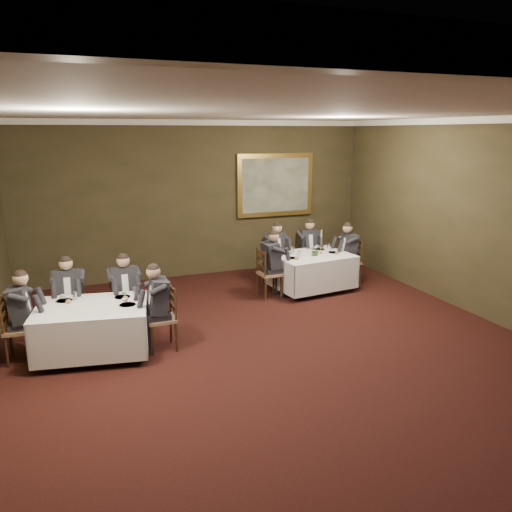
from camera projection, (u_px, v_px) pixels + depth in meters
ground at (289, 363)px, 7.20m from camera, size 10.00×10.00×0.00m
ceiling at (294, 111)px, 6.35m from camera, size 8.00×10.00×0.10m
back_wall at (198, 200)px, 11.30m from camera, size 8.00×0.10×3.50m
crown_molding at (294, 116)px, 6.36m from camera, size 8.00×10.00×0.12m
table_main at (311, 269)px, 10.44m from camera, size 1.73×1.40×0.67m
table_second at (93, 326)px, 7.39m from camera, size 1.79×1.47×0.67m
chair_main_backleft at (274, 270)px, 10.99m from camera, size 0.53×0.52×1.00m
diner_main_backleft at (275, 260)px, 10.92m from camera, size 0.51×0.57×1.35m
chair_main_backright at (307, 265)px, 11.37m from camera, size 0.46×0.45×1.00m
diner_main_backright at (307, 256)px, 11.31m from camera, size 0.44×0.50×1.35m
chair_main_endleft at (269, 283)px, 10.02m from camera, size 0.44×0.46×1.00m
diner_main_endleft at (270, 272)px, 9.97m from camera, size 0.50×0.43×1.35m
chair_main_endright at (349, 271)px, 10.93m from camera, size 0.47×0.49×1.00m
diner_main_endright at (349, 261)px, 10.87m from camera, size 0.53×0.46×1.35m
chair_sec_backleft at (72, 319)px, 8.13m from camera, size 0.49×0.47×1.00m
diner_sec_backleft at (70, 306)px, 8.06m from camera, size 0.46×0.53×1.35m
chair_sec_backright at (126, 315)px, 8.29m from camera, size 0.46×0.45×1.00m
diner_sec_backright at (125, 302)px, 8.22m from camera, size 0.44×0.50×1.35m
chair_sec_endright at (162, 331)px, 7.62m from camera, size 0.42×0.44×1.00m
diner_sec_endright at (161, 317)px, 7.56m from camera, size 0.48×0.42×1.35m
chair_sec_endleft at (21, 342)px, 7.23m from camera, size 0.45×0.47×1.00m
diner_sec_endleft at (20, 327)px, 7.18m from camera, size 0.51×0.44×1.35m
centerpiece at (315, 250)px, 10.25m from camera, size 0.26×0.24×0.24m
candlestick at (321, 245)px, 10.43m from camera, size 0.07×0.07×0.51m
place_setting_table_main at (288, 252)px, 10.49m from camera, size 0.33×0.31×0.14m
place_setting_table_second at (68, 298)px, 7.58m from camera, size 0.33×0.31×0.14m
painting at (275, 185)px, 11.83m from camera, size 1.91×0.09×1.48m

